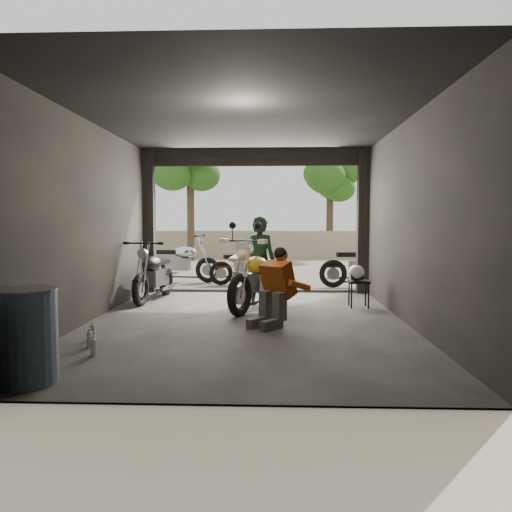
# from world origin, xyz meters

# --- Properties ---
(ground) EXTENTS (80.00, 80.00, 0.00)m
(ground) POSITION_xyz_m (0.00, 0.00, 0.00)
(ground) COLOR #7A6D56
(ground) RESTS_ON ground
(garage) EXTENTS (7.00, 7.13, 3.20)m
(garage) POSITION_xyz_m (0.00, 0.55, 1.28)
(garage) COLOR #2D2B28
(garage) RESTS_ON ground
(boundary_wall) EXTENTS (18.00, 0.30, 1.20)m
(boundary_wall) POSITION_xyz_m (0.00, 14.00, 0.60)
(boundary_wall) COLOR gray
(boundary_wall) RESTS_ON ground
(tree_left) EXTENTS (2.20, 2.20, 5.60)m
(tree_left) POSITION_xyz_m (-3.00, 12.50, 3.99)
(tree_left) COLOR #382B1E
(tree_left) RESTS_ON ground
(tree_right) EXTENTS (2.20, 2.20, 5.00)m
(tree_right) POSITION_xyz_m (2.80, 14.00, 3.56)
(tree_right) COLOR #382B1E
(tree_right) RESTS_ON ground
(main_bike) EXTENTS (1.56, 2.15, 1.32)m
(main_bike) POSITION_xyz_m (0.16, 1.26, 0.66)
(main_bike) COLOR beige
(main_bike) RESTS_ON ground
(left_bike) EXTENTS (0.96, 1.88, 1.22)m
(left_bike) POSITION_xyz_m (-2.00, 2.20, 0.61)
(left_bike) COLOR black
(left_bike) RESTS_ON ground
(outside_bike_a) EXTENTS (1.95, 1.02, 1.26)m
(outside_bike_a) POSITION_xyz_m (-2.06, 5.34, 0.63)
(outside_bike_a) COLOR black
(outside_bike_a) RESTS_ON ground
(outside_bike_b) EXTENTS (1.81, 1.10, 1.14)m
(outside_bike_b) POSITION_xyz_m (-0.27, 4.90, 0.57)
(outside_bike_b) COLOR #3A140E
(outside_bike_b) RESTS_ON ground
(outside_bike_c) EXTENTS (1.92, 0.85, 1.28)m
(outside_bike_c) POSITION_xyz_m (2.61, 4.41, 0.64)
(outside_bike_c) COLOR black
(outside_bike_c) RESTS_ON ground
(rider) EXTENTS (0.73, 0.62, 1.70)m
(rider) POSITION_xyz_m (0.17, 1.63, 0.85)
(rider) COLOR black
(rider) RESTS_ON ground
(mechanic) EXTENTS (0.97, 1.01, 1.18)m
(mechanic) POSITION_xyz_m (0.42, -0.26, 0.59)
(mechanic) COLOR #C25719
(mechanic) RESTS_ON ground
(stool) EXTENTS (0.37, 0.37, 0.52)m
(stool) POSITION_xyz_m (2.00, 1.51, 0.44)
(stool) COLOR black
(stool) RESTS_ON ground
(helmet) EXTENTS (0.34, 0.35, 0.29)m
(helmet) POSITION_xyz_m (1.96, 1.53, 0.66)
(helmet) COLOR white
(helmet) RESTS_ON stool
(oil_drum) EXTENTS (0.81, 0.81, 0.95)m
(oil_drum) POSITION_xyz_m (-2.00, -3.00, 0.48)
(oil_drum) COLOR #3D5167
(oil_drum) RESTS_ON ground
(sign_post) EXTENTS (0.79, 0.08, 2.37)m
(sign_post) POSITION_xyz_m (3.16, 3.70, 1.59)
(sign_post) COLOR black
(sign_post) RESTS_ON ground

